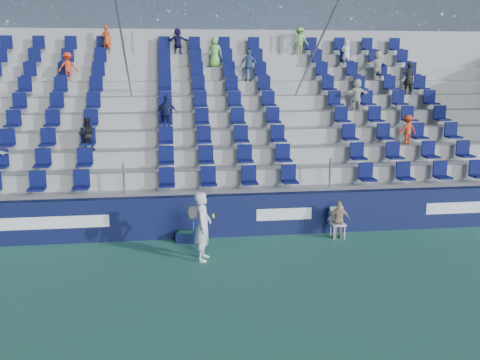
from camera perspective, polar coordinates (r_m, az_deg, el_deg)
ground at (r=12.52m, az=0.79°, el=-10.38°), size 70.00×70.00×0.00m
sponsor_wall at (r=15.27m, az=-0.91°, el=-3.78°), size 24.00×0.32×1.20m
grandstand at (r=19.93m, az=-2.63°, el=4.50°), size 24.00×8.17×6.63m
tennis_player at (r=13.36m, az=-3.98°, el=-4.94°), size 0.69×0.71×1.75m
line_judge_chair at (r=15.44m, az=10.31°, el=-4.21°), size 0.40×0.41×0.87m
line_judge at (r=15.29m, az=10.48°, el=-4.17°), size 0.66×0.30×1.09m
ball_bin at (r=14.93m, az=-5.79°, el=-6.00°), size 0.58×0.45×0.29m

